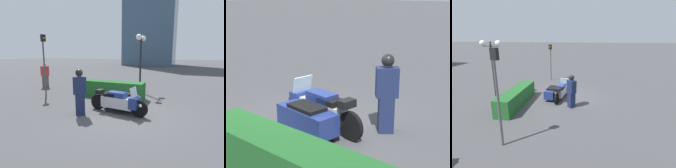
{
  "view_description": "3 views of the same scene",
  "coord_description": "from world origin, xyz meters",
  "views": [
    {
      "loc": [
        2.42,
        -6.66,
        2.45
      ],
      "look_at": [
        -0.64,
        0.29,
        1.15
      ],
      "focal_mm": 28.0,
      "sensor_mm": 36.0,
      "label": 1
    },
    {
      "loc": [
        -5.57,
        5.59,
        3.3
      ],
      "look_at": [
        -0.99,
        0.19,
        1.31
      ],
      "focal_mm": 55.0,
      "sensor_mm": 36.0,
      "label": 2
    },
    {
      "loc": [
        -10.69,
        -1.88,
        3.99
      ],
      "look_at": [
        -1.11,
        -0.42,
        1.23
      ],
      "focal_mm": 28.0,
      "sensor_mm": 36.0,
      "label": 3
    }
  ],
  "objects": [
    {
      "name": "ground_plane",
      "position": [
        0.0,
        0.0,
        0.0
      ],
      "size": [
        160.0,
        160.0,
        0.0
      ],
      "primitive_type": "plane",
      "color": "#424244"
    },
    {
      "name": "police_motorcycle",
      "position": [
        -0.16,
        0.19,
        0.47
      ],
      "size": [
        2.64,
        1.34,
        1.17
      ],
      "rotation": [
        0.0,
        0.0,
        -0.11
      ],
      "color": "black",
      "rests_on": "ground"
    },
    {
      "name": "officer_rider",
      "position": [
        -1.53,
        -0.9,
        0.99
      ],
      "size": [
        0.59,
        0.57,
        1.88
      ],
      "rotation": [
        0.0,
        0.0,
        2.26
      ],
      "color": "#192347",
      "rests_on": "ground"
    },
    {
      "name": "hedge_bush_curbside",
      "position": [
        -1.64,
        2.28,
        0.47
      ],
      "size": [
        3.93,
        0.85,
        0.94
      ],
      "primitive_type": "cube",
      "color": "#1E5623",
      "rests_on": "ground"
    }
  ]
}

